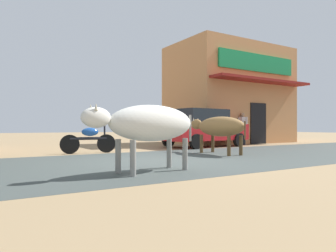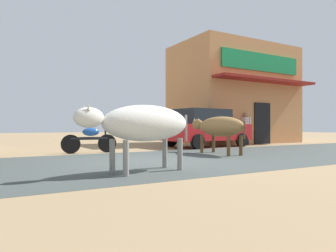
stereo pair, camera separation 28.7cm
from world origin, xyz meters
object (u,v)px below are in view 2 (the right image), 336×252
(parked_hatchback_car, at_px, (205,128))
(cow_far_dark, at_px, (219,127))
(pedestrian_by_shop, at_px, (246,126))
(cow_near_brown, at_px, (145,124))
(parked_motorcycle, at_px, (90,139))

(parked_hatchback_car, xyz_separation_m, cow_far_dark, (-1.73, -3.09, 0.04))
(pedestrian_by_shop, bearing_deg, cow_near_brown, -145.33)
(parked_motorcycle, relative_size, pedestrian_by_shop, 1.17)
(parked_hatchback_car, height_order, parked_motorcycle, parked_hatchback_car)
(parked_hatchback_car, xyz_separation_m, cow_near_brown, (-5.56, -5.47, 0.11))
(cow_near_brown, height_order, pedestrian_by_shop, pedestrian_by_shop)
(cow_near_brown, relative_size, pedestrian_by_shop, 1.64)
(parked_motorcycle, height_order, cow_far_dark, cow_far_dark)
(parked_hatchback_car, xyz_separation_m, parked_motorcycle, (-5.25, -0.60, -0.37))
(cow_far_dark, xyz_separation_m, pedestrian_by_shop, (4.42, 3.32, 0.04))
(pedestrian_by_shop, bearing_deg, parked_hatchback_car, -174.91)
(parked_hatchback_car, height_order, pedestrian_by_shop, parked_hatchback_car)
(cow_near_brown, height_order, cow_far_dark, cow_near_brown)
(cow_near_brown, bearing_deg, pedestrian_by_shop, 34.67)
(cow_far_dark, height_order, pedestrian_by_shop, pedestrian_by_shop)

